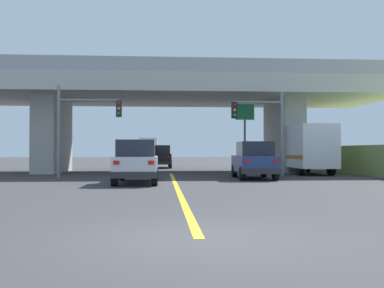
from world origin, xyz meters
TOP-DOWN VIEW (x-y plane):
  - ground at (0.00, 24.70)m, footprint 160.00×160.00m
  - overpass_bridge at (0.00, 24.70)m, footprint 31.20×10.14m
  - lane_divider_stripe at (0.00, 11.12)m, footprint 0.20×22.23m
  - suv_lead at (-1.80, 13.47)m, footprint 1.98×4.84m
  - suv_crossing at (4.40, 16.38)m, footprint 2.10×4.37m
  - box_truck at (8.87, 21.21)m, footprint 2.33×6.69m
  - sedan_oncoming at (-0.70, 32.58)m, footprint 1.94×4.57m
  - traffic_signal_nearside at (5.40, 18.29)m, footprint 3.11×0.36m
  - traffic_signal_farside at (-5.22, 18.23)m, footprint 3.66×0.36m
  - highway_sign at (5.02, 22.30)m, footprint 1.30×0.17m
  - semi_truck_distant at (-2.30, 52.48)m, footprint 2.33×7.15m

SIDE VIEW (x-z plane):
  - ground at x=0.00m, z-range 0.00..0.00m
  - lane_divider_stripe at x=0.00m, z-range 0.00..0.01m
  - suv_crossing at x=4.40m, z-range 0.00..2.02m
  - sedan_oncoming at x=-0.70m, z-range 0.00..2.02m
  - suv_lead at x=-1.80m, z-range 0.01..2.03m
  - box_truck at x=8.87m, z-range 0.07..3.23m
  - semi_truck_distant at x=-2.30m, z-range 0.07..3.28m
  - traffic_signal_nearside at x=5.40m, z-range 0.69..5.73m
  - traffic_signal_farside at x=-5.22m, z-range 0.67..5.96m
  - highway_sign at x=5.02m, z-range 1.08..5.98m
  - overpass_bridge at x=0.00m, z-range 1.54..8.85m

